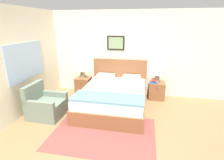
{
  "coord_description": "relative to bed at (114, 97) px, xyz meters",
  "views": [
    {
      "loc": [
        0.73,
        -2.51,
        2.21
      ],
      "look_at": [
        -0.08,
        1.59,
        0.85
      ],
      "focal_mm": 28.0,
      "sensor_mm": 36.0,
      "label": 1
    }
  ],
  "objects": [
    {
      "name": "nightstand_by_door",
      "position": [
        1.18,
        0.86,
        -0.05
      ],
      "size": [
        0.46,
        0.46,
        0.52
      ],
      "color": "brown",
      "rests_on": "ground_plane"
    },
    {
      "name": "table_lamp_near_window",
      "position": [
        -1.19,
        0.87,
        0.51
      ],
      "size": [
        0.3,
        0.3,
        0.44
      ],
      "color": "gray",
      "rests_on": "nightstand_near_window"
    },
    {
      "name": "table_lamp_by_door",
      "position": [
        1.16,
        0.87,
        0.51
      ],
      "size": [
        0.3,
        0.3,
        0.44
      ],
      "color": "gray",
      "rests_on": "nightstand_by_door"
    },
    {
      "name": "book_thick_bottom",
      "position": [
        1.07,
        0.81,
        0.24
      ],
      "size": [
        0.23,
        0.28,
        0.04
      ],
      "rotation": [
        0.0,
        0.0,
        -0.07
      ],
      "color": "#335693",
      "rests_on": "nightstand_by_door"
    },
    {
      "name": "nightstand_near_window",
      "position": [
        -1.18,
        0.86,
        -0.05
      ],
      "size": [
        0.46,
        0.46,
        0.52
      ],
      "color": "brown",
      "rests_on": "ground_plane"
    },
    {
      "name": "armchair",
      "position": [
        -1.57,
        -0.77,
        -0.03
      ],
      "size": [
        0.8,
        0.75,
        0.83
      ],
      "rotation": [
        0.0,
        0.0,
        -1.59
      ],
      "color": "slate",
      "rests_on": "ground_plane"
    },
    {
      "name": "wall_back",
      "position": [
        0.07,
        1.16,
        1.0
      ],
      "size": [
        6.85,
        0.09,
        2.6
      ],
      "color": "beige",
      "rests_on": "ground_plane"
    },
    {
      "name": "wall_left",
      "position": [
        -2.18,
        -0.33,
        0.99
      ],
      "size": [
        0.08,
        5.3,
        2.6
      ],
      "color": "beige",
      "rests_on": "ground_plane"
    },
    {
      "name": "book_hardcover_middle",
      "position": [
        1.07,
        0.81,
        0.27
      ],
      "size": [
        0.18,
        0.22,
        0.03
      ],
      "rotation": [
        0.0,
        0.0,
        -0.16
      ],
      "color": "#335693",
      "rests_on": "book_thick_bottom"
    },
    {
      "name": "bed",
      "position": [
        0.0,
        0.0,
        0.0
      ],
      "size": [
        1.69,
        2.18,
        1.14
      ],
      "color": "brown",
      "rests_on": "ground_plane"
    },
    {
      "name": "area_rug_main",
      "position": [
        0.01,
        -1.21,
        -0.3
      ],
      "size": [
        2.14,
        1.55,
        0.01
      ],
      "color": "brown",
      "rests_on": "ground_plane"
    },
    {
      "name": "ground_plane",
      "position": [
        0.07,
        -1.77,
        -0.31
      ],
      "size": [
        16.0,
        16.0,
        0.0
      ],
      "primitive_type": "plane",
      "color": "olive"
    },
    {
      "name": "book_novel_upper",
      "position": [
        1.07,
        0.81,
        0.3
      ],
      "size": [
        0.16,
        0.26,
        0.03
      ],
      "rotation": [
        0.0,
        0.0,
        -0.07
      ],
      "color": "#B7332D",
      "rests_on": "book_hardcover_middle"
    }
  ]
}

